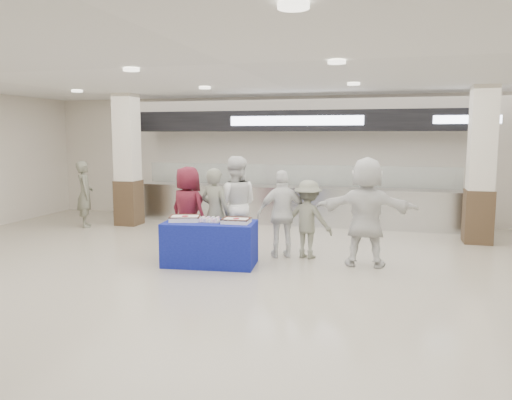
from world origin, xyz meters
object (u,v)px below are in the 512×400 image
(chef_short, at_px, (283,214))
(civilian_white, at_px, (366,212))
(chef_tall, at_px, (235,205))
(sheet_cake_right, at_px, (236,220))
(soldier_bg, at_px, (85,194))
(soldier_b, at_px, (308,219))
(soldier_a, at_px, (215,212))
(cupcake_tray, at_px, (209,220))
(civilian_maroon, at_px, (188,211))
(display_table, at_px, (210,243))
(sheet_cake_left, at_px, (185,218))

(chef_short, bearing_deg, civilian_white, 148.18)
(chef_tall, bearing_deg, sheet_cake_right, 95.40)
(chef_tall, xyz_separation_m, soldier_bg, (-4.30, 1.60, -0.12))
(soldier_b, bearing_deg, soldier_a, 25.94)
(cupcake_tray, bearing_deg, soldier_a, 100.26)
(soldier_a, bearing_deg, chef_short, -154.50)
(civilian_maroon, height_order, chef_short, civilian_maroon)
(soldier_a, xyz_separation_m, soldier_b, (1.67, 0.30, -0.11))
(civilian_maroon, distance_m, soldier_bg, 3.99)
(soldier_b, height_order, soldier_bg, soldier_bg)
(chef_tall, relative_size, soldier_bg, 1.15)
(display_table, height_order, cupcake_tray, cupcake_tray)
(cupcake_tray, relative_size, chef_short, 0.28)
(display_table, height_order, chef_short, chef_short)
(display_table, relative_size, civilian_white, 0.83)
(sheet_cake_left, bearing_deg, civilian_white, 12.41)
(soldier_a, height_order, civilian_white, civilian_white)
(display_table, relative_size, sheet_cake_right, 3.31)
(chef_short, height_order, soldier_bg, soldier_bg)
(chef_tall, bearing_deg, display_table, 68.34)
(soldier_bg, bearing_deg, soldier_a, -150.56)
(chef_short, xyz_separation_m, soldier_bg, (-5.24, 1.71, 0.00))
(sheet_cake_right, xyz_separation_m, soldier_bg, (-4.63, 2.56, -0.00))
(cupcake_tray, xyz_separation_m, civilian_maroon, (-0.64, 0.61, 0.04))
(soldier_bg, bearing_deg, cupcake_tray, -156.55)
(sheet_cake_left, height_order, civilian_white, civilian_white)
(sheet_cake_left, relative_size, soldier_b, 0.42)
(sheet_cake_left, distance_m, civilian_maroon, 0.70)
(cupcake_tray, bearing_deg, civilian_white, 13.33)
(civilian_white, bearing_deg, cupcake_tray, 12.13)
(sheet_cake_left, distance_m, chef_short, 1.77)
(cupcake_tray, xyz_separation_m, chef_short, (1.11, 0.84, 0.01))
(civilian_maroon, relative_size, chef_tall, 0.90)
(cupcake_tray, bearing_deg, display_table, -47.68)
(cupcake_tray, bearing_deg, chef_tall, 80.12)
(sheet_cake_right, relative_size, soldier_bg, 0.29)
(sheet_cake_right, relative_size, civilian_white, 0.25)
(soldier_a, bearing_deg, sheet_cake_right, 148.91)
(cupcake_tray, height_order, chef_tall, chef_tall)
(display_table, height_order, sheet_cake_left, sheet_cake_left)
(chef_short, bearing_deg, soldier_bg, -41.24)
(sheet_cake_left, relative_size, chef_tall, 0.33)
(soldier_bg, bearing_deg, soldier_b, -140.88)
(chef_tall, height_order, soldier_b, chef_tall)
(chef_short, bearing_deg, sheet_cake_left, 6.98)
(cupcake_tray, distance_m, civilian_maroon, 0.89)
(sheet_cake_right, distance_m, soldier_b, 1.42)
(soldier_a, bearing_deg, soldier_b, -154.65)
(display_table, distance_m, chef_short, 1.45)
(soldier_b, distance_m, civilian_white, 1.10)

